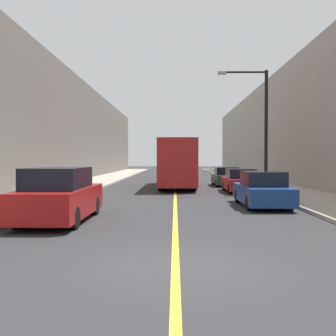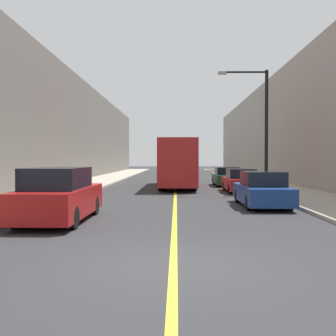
{
  "view_description": "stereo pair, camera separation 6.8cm",
  "coord_description": "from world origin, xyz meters",
  "px_view_note": "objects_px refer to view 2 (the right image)",
  "views": [
    {
      "loc": [
        -0.01,
        -7.62,
        2.09
      ],
      "look_at": [
        -0.36,
        11.82,
        1.62
      ],
      "focal_mm": 42.0,
      "sensor_mm": 36.0,
      "label": 1
    },
    {
      "loc": [
        0.06,
        -7.61,
        2.09
      ],
      "look_at": [
        -0.36,
        11.82,
        1.62
      ],
      "focal_mm": 42.0,
      "sensor_mm": 36.0,
      "label": 2
    }
  ],
  "objects_px": {
    "street_lamp_right": "(262,121)",
    "car_right_mid": "(240,182)",
    "bus": "(177,163)",
    "car_right_near": "(262,191)",
    "car_right_far": "(227,177)",
    "parked_suv_left": "(59,196)"
  },
  "relations": [
    {
      "from": "bus",
      "to": "car_right_near",
      "type": "distance_m",
      "value": 12.05
    },
    {
      "from": "car_right_near",
      "to": "street_lamp_right",
      "type": "bearing_deg",
      "value": 78.15
    },
    {
      "from": "car_right_near",
      "to": "car_right_mid",
      "type": "relative_size",
      "value": 1.02
    },
    {
      "from": "bus",
      "to": "parked_suv_left",
      "type": "distance_m",
      "value": 16.17
    },
    {
      "from": "car_right_near",
      "to": "car_right_far",
      "type": "relative_size",
      "value": 1.06
    },
    {
      "from": "parked_suv_left",
      "to": "car_right_mid",
      "type": "distance_m",
      "value": 13.94
    },
    {
      "from": "car_right_near",
      "to": "car_right_far",
      "type": "xyz_separation_m",
      "value": [
        0.12,
        13.0,
        -0.04
      ]
    },
    {
      "from": "car_right_far",
      "to": "bus",
      "type": "bearing_deg",
      "value": -157.38
    },
    {
      "from": "street_lamp_right",
      "to": "car_right_mid",
      "type": "bearing_deg",
      "value": 133.88
    },
    {
      "from": "bus",
      "to": "car_right_near",
      "type": "height_order",
      "value": "bus"
    },
    {
      "from": "parked_suv_left",
      "to": "car_right_mid",
      "type": "relative_size",
      "value": 1.08
    },
    {
      "from": "car_right_mid",
      "to": "street_lamp_right",
      "type": "distance_m",
      "value": 3.93
    },
    {
      "from": "bus",
      "to": "car_right_far",
      "type": "relative_size",
      "value": 2.42
    },
    {
      "from": "car_right_far",
      "to": "street_lamp_right",
      "type": "height_order",
      "value": "street_lamp_right"
    },
    {
      "from": "parked_suv_left",
      "to": "car_right_mid",
      "type": "height_order",
      "value": "parked_suv_left"
    },
    {
      "from": "parked_suv_left",
      "to": "car_right_near",
      "type": "relative_size",
      "value": 1.06
    },
    {
      "from": "bus",
      "to": "parked_suv_left",
      "type": "bearing_deg",
      "value": -104.27
    },
    {
      "from": "car_right_far",
      "to": "car_right_mid",
      "type": "bearing_deg",
      "value": -88.7
    },
    {
      "from": "bus",
      "to": "car_right_near",
      "type": "bearing_deg",
      "value": -72.3
    },
    {
      "from": "parked_suv_left",
      "to": "car_right_mid",
      "type": "xyz_separation_m",
      "value": [
        7.87,
        11.5,
        -0.17
      ]
    },
    {
      "from": "bus",
      "to": "parked_suv_left",
      "type": "height_order",
      "value": "bus"
    },
    {
      "from": "street_lamp_right",
      "to": "parked_suv_left",
      "type": "bearing_deg",
      "value": -130.62
    }
  ]
}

